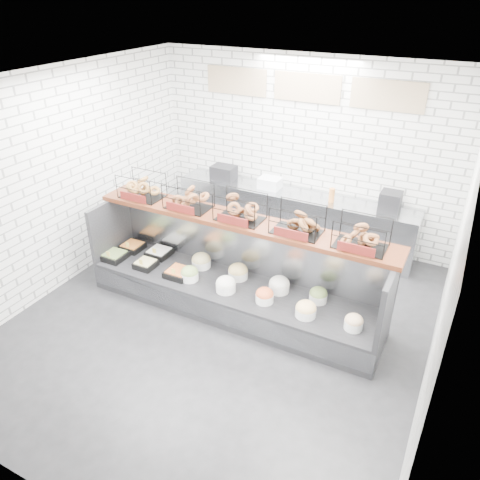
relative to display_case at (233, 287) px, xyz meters
The scene contains 5 objects.
ground 0.48m from the display_case, 88.41° to the right, with size 5.50×5.50×0.00m, color black.
room_shell 1.75m from the display_case, 87.89° to the left, with size 5.02×5.51×3.01m.
display_case is the anchor object (origin of this frame).
bagel_shelf 1.07m from the display_case, 86.44° to the left, with size 4.10×0.50×0.40m.
prep_counter 2.09m from the display_case, 89.77° to the left, with size 4.00×0.60×1.20m.
Camera 1 is at (2.43, -4.20, 3.89)m, focal length 35.00 mm.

